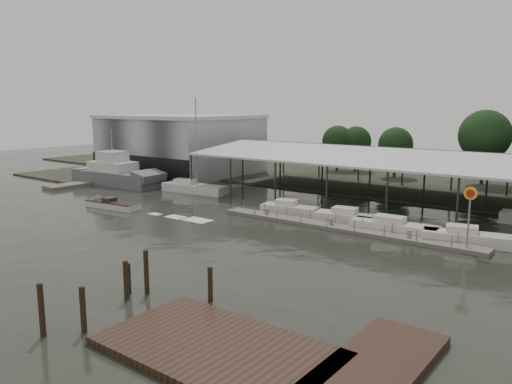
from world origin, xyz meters
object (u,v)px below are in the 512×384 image
Objects in this scene: grey_trawler at (118,175)px; white_sailboat at (194,188)px; speedboat_underway at (109,204)px; shell_fuel_sign at (470,206)px.

grey_trawler is 1.21× the size of white_sailboat.
white_sailboat is (14.16, 2.20, -0.93)m from grey_trawler.
grey_trawler is at bearing -47.55° from speedboat_underway.
speedboat_underway is at bearing -99.84° from white_sailboat.
white_sailboat is 13.77m from speedboat_underway.
grey_trawler is 14.36m from white_sailboat.
shell_fuel_sign is 40.24m from speedboat_underway.
shell_fuel_sign is 0.41× the size of white_sailboat.
shell_fuel_sign is 39.44m from white_sailboat.
speedboat_underway is (-0.69, -13.75, -0.26)m from white_sailboat.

